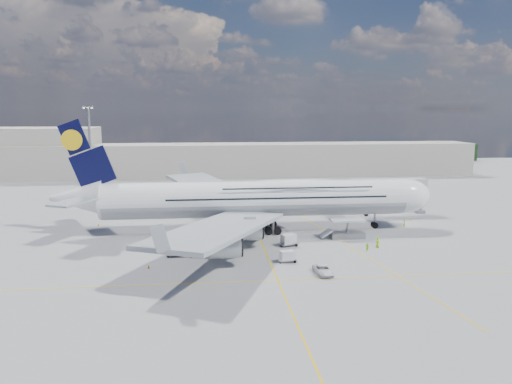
{
  "coord_description": "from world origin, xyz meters",
  "views": [
    {
      "loc": [
        -10.47,
        -89.11,
        24.85
      ],
      "look_at": [
        -0.28,
        8.0,
        8.48
      ],
      "focal_mm": 35.0,
      "sensor_mm": 36.0,
      "label": 1
    }
  ],
  "objects": [
    {
      "name": "crew_loader",
      "position": [
        17.75,
        -7.16,
        0.8
      ],
      "size": [
        0.95,
        0.98,
        1.6
      ],
      "primitive_type": "imported",
      "rotation": [
        0.0,
        0.0,
        -0.92
      ],
      "color": "#BAFF1A",
      "rests_on": "ground"
    },
    {
      "name": "dolly_row_c",
      "position": [
        -15.55,
        -6.07,
        0.36
      ],
      "size": [
        3.29,
        1.94,
        0.46
      ],
      "rotation": [
        0.0,
        0.0,
        0.08
      ],
      "color": "gray",
      "rests_on": "ground"
    },
    {
      "name": "dolly_nose_far",
      "position": [
        4.71,
        -1.71,
        1.15
      ],
      "size": [
        3.8,
        2.84,
        2.15
      ],
      "rotation": [
        0.0,
        0.0,
        0.34
      ],
      "color": "gray",
      "rests_on": "ground"
    },
    {
      "name": "baggage_tug",
      "position": [
        -8.67,
        -4.23,
        0.76
      ],
      "size": [
        2.86,
        1.49,
        1.73
      ],
      "rotation": [
        0.0,
        0.0,
        -0.08
      ],
      "color": "white",
      "rests_on": "ground"
    },
    {
      "name": "terminal",
      "position": [
        0.0,
        95.0,
        6.0
      ],
      "size": [
        180.0,
        16.0,
        12.0
      ],
      "primitive_type": "cube",
      "color": "#B2AD9E",
      "rests_on": "ground"
    },
    {
      "name": "cargo_loader",
      "position": [
        16.82,
        2.89,
        1.25
      ],
      "size": [
        8.53,
        3.2,
        3.67
      ],
      "color": "silver",
      "rests_on": "ground"
    },
    {
      "name": "ground",
      "position": [
        0.0,
        0.0,
        0.0
      ],
      "size": [
        300.0,
        300.0,
        0.0
      ],
      "primitive_type": "plane",
      "color": "gray",
      "rests_on": "ground"
    },
    {
      "name": "dolly_row_a",
      "position": [
        -11.66,
        -6.81,
        0.35
      ],
      "size": [
        3.39,
        2.38,
        0.45
      ],
      "rotation": [
        0.0,
        0.0,
        -0.26
      ],
      "color": "gray",
      "rests_on": "ground"
    },
    {
      "name": "jet_bridge",
      "position": [
        29.81,
        20.94,
        6.85
      ],
      "size": [
        18.8,
        12.1,
        8.5
      ],
      "color": "#B7B7BC",
      "rests_on": "ground"
    },
    {
      "name": "cone_wing_left_outer",
      "position": [
        -20.08,
        31.33,
        0.29
      ],
      "size": [
        0.47,
        0.47,
        0.59
      ],
      "color": "orange",
      "rests_on": "ground"
    },
    {
      "name": "tree_line",
      "position": [
        40.0,
        140.0,
        4.0
      ],
      "size": [
        160.0,
        6.0,
        8.0
      ],
      "primitive_type": "cube",
      "color": "#193814",
      "rests_on": "ground"
    },
    {
      "name": "cone_wing_right_outer",
      "position": [
        -19.43,
        -12.29,
        0.27
      ],
      "size": [
        0.44,
        0.44,
        0.56
      ],
      "color": "orange",
      "rests_on": "ground"
    },
    {
      "name": "light_mast",
      "position": [
        -40.0,
        45.0,
        13.21
      ],
      "size": [
        3.0,
        0.7,
        25.5
      ],
      "color": "gray",
      "rests_on": "ground"
    },
    {
      "name": "dolly_row_b",
      "position": [
        -9.59,
        1.11,
        1.01
      ],
      "size": [
        3.33,
        2.49,
        1.88
      ],
      "rotation": [
        0.0,
        0.0,
        -0.34
      ],
      "color": "gray",
      "rests_on": "ground"
    },
    {
      "name": "cone_wing_right_inner",
      "position": [
        -7.78,
        -4.47,
        0.29
      ],
      "size": [
        0.48,
        0.48,
        0.61
      ],
      "color": "orange",
      "rests_on": "ground"
    },
    {
      "name": "cone_wing_left_inner",
      "position": [
        -9.05,
        30.9,
        0.26
      ],
      "size": [
        0.43,
        0.43,
        0.55
      ],
      "color": "orange",
      "rests_on": "ground"
    },
    {
      "name": "catering_truck_outer",
      "position": [
        -22.33,
        41.79,
        1.7
      ],
      "size": [
        6.51,
        3.62,
        3.66
      ],
      "rotation": [
        0.0,
        0.0,
        -0.25
      ],
      "color": "gray",
      "rests_on": "ground"
    },
    {
      "name": "crew_nose",
      "position": [
        31.4,
        9.65,
        0.86
      ],
      "size": [
        0.74,
        0.74,
        1.73
      ],
      "primitive_type": "imported",
      "rotation": [
        0.0,
        0.0,
        0.8
      ],
      "color": "#E7FF1A",
      "rests_on": "ground"
    },
    {
      "name": "dolly_back",
      "position": [
        -19.32,
        0.66,
        0.96
      ],
      "size": [
        3.19,
        2.76,
        1.78
      ],
      "rotation": [
        0.0,
        0.0,
        0.55
      ],
      "color": "gray",
      "rests_on": "ground"
    },
    {
      "name": "airliner",
      "position": [
        0.26,
        10.0,
        6.87
      ],
      "size": [
        77.26,
        79.15,
        23.71
      ],
      "color": "white",
      "rests_on": "ground"
    },
    {
      "name": "crew_wing",
      "position": [
        -17.08,
        -5.15,
        0.88
      ],
      "size": [
        0.77,
        1.12,
        1.76
      ],
      "primitive_type": "imported",
      "rotation": [
        0.0,
        0.0,
        1.21
      ],
      "color": "#A6E518",
      "rests_on": "ground"
    },
    {
      "name": "cone_nose",
      "position": [
        35.89,
        16.74,
        0.24
      ],
      "size": [
        0.4,
        0.4,
        0.51
      ],
      "color": "orange",
      "rests_on": "ground"
    },
    {
      "name": "catering_truck_inner",
      "position": [
        -5.71,
        26.78,
        1.93
      ],
      "size": [
        7.24,
        3.91,
        4.09
      ],
      "rotation": [
        0.0,
        0.0,
        -0.23
      ],
      "color": "gray",
      "rests_on": "ground"
    },
    {
      "name": "hangar",
      "position": [
        -70.0,
        100.0,
        9.0
      ],
      "size": [
        40.0,
        22.0,
        18.0
      ],
      "primitive_type": "cube",
      "color": "#B2AD9E",
      "rests_on": "ground"
    },
    {
      "name": "crew_tug",
      "position": [
        3.09,
        -11.2,
        0.89
      ],
      "size": [
        1.29,
        0.98,
        1.78
      ],
      "primitive_type": "imported",
      "rotation": [
        0.0,
        0.0,
        0.31
      ],
      "color": "#A5F319",
      "rests_on": "ground"
    },
    {
      "name": "crew_van",
      "position": [
        20.51,
        -4.68,
        0.98
      ],
      "size": [
        1.04,
        1.15,
        1.97
      ],
      "primitive_type": "imported",
      "rotation": [
        0.0,
        0.0,
        2.13
      ],
      "color": "#A0FB1A",
      "rests_on": "ground"
    },
    {
      "name": "dolly_nose_near",
      "position": [
        2.82,
        -11.35,
        1.01
      ],
      "size": [
        3.22,
        2.14,
        1.88
      ],
      "rotation": [
        0.0,
        0.0,
        0.2
      ],
      "color": "gray",
      "rests_on": "ground"
    },
    {
      "name": "cone_tail",
      "position": [
        -33.22,
        17.94,
        0.26
      ],
      "size": [
        0.42,
        0.42,
        0.54
      ],
      "color": "orange",
      "rests_on": "ground"
    },
    {
      "name": "service_van",
      "position": [
        7.23,
        -18.04,
        0.68
      ],
      "size": [
        2.63,
        5.03,
        1.35
      ],
      "primitive_type": "imported",
      "rotation": [
        0.0,
        0.0,
        0.08
      ],
      "color": "silver",
      "rests_on": "ground"
    },
    {
      "name": "taxi_line_diag",
      "position": [
        14.0,
        10.0,
        0.01
      ],
      "size": [
        14.16,
        99.06,
        0.01
      ],
      "primitive_type": "cube",
      "rotation": [
        0.0,
        0.0,
        0.14
      ],
      "color": "#DEAB0B",
      "rests_on": "ground"
    },
    {
      "name": "taxi_line_main",
      "position": [
        0.0,
        0.0,
        0.01
      ],
      "size": [
        0.25,
        220.0,
        0.01
      ],
      "primitive_type": "cube",
      "color": "#DEAB0B",
      "rests_on": "ground"
    },
    {
      "name": "taxi_line_cross",
      "position": [
        0.0,
        -20.0,
        0.01
      ],
      "size": [
        120.0,
        0.25,
        0.01
      ],
      "primitive_type": "cube",
      "color": "#DEAB0B",
      "rests_on": "ground"
    }
  ]
}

